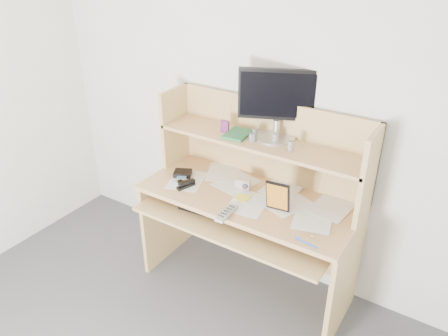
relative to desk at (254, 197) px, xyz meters
The scene contains 19 objects.
back_wall 0.60m from the desk, 90.00° to the left, with size 3.60×0.04×2.50m, color silver.
desk is the anchor object (origin of this frame).
paper_clutter 0.10m from the desk, 90.00° to the right, with size 1.32×0.54×0.01m, color white.
keyboard 0.25m from the desk, 124.12° to the right, with size 0.52×0.23×0.03m.
tv_remote 0.35m from the desk, 89.62° to the right, with size 0.05×0.19×0.02m, color #AAABA5.
flip_phone 0.50m from the desk, 157.78° to the right, with size 0.05×0.09×0.02m, color #B8B8BA.
stapler 0.46m from the desk, 152.09° to the right, with size 0.04×0.13×0.04m, color black.
wallet 0.52m from the desk, 169.33° to the right, with size 0.12×0.10×0.03m, color black.
sticky_note_pad 0.14m from the desk, 94.61° to the right, with size 0.08×0.08×0.01m, color yellow.
digital_camera 0.12m from the desk, 162.08° to the right, with size 0.10×0.04×0.06m, color silver.
game_case 0.32m from the desk, 31.35° to the right, with size 0.14×0.02×0.20m, color black.
blue_pen 0.61m from the desk, 33.85° to the right, with size 0.01×0.01×0.15m, color blue.
card_box 0.50m from the desk, 167.69° to the left, with size 0.06×0.02×0.08m, color maroon.
shelf_book 0.43m from the desk, 161.92° to the left, with size 0.14×0.19×0.02m, color #2E744B.
chip_stack_a 0.43m from the desk, 120.28° to the left, with size 0.04×0.04×0.05m, color black.
chip_stack_b 0.43m from the desk, 44.84° to the left, with size 0.04×0.04×0.06m, color white.
chip_stack_c 0.42m from the desk, 145.31° to the left, with size 0.04×0.04×0.05m, color black.
chip_stack_d 0.47m from the desk, ahead, with size 0.04×0.04×0.06m, color silver.
monitor 0.65m from the desk, 69.48° to the left, with size 0.48×0.28×0.44m.
Camera 1 is at (1.15, -0.60, 2.21)m, focal length 35.00 mm.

